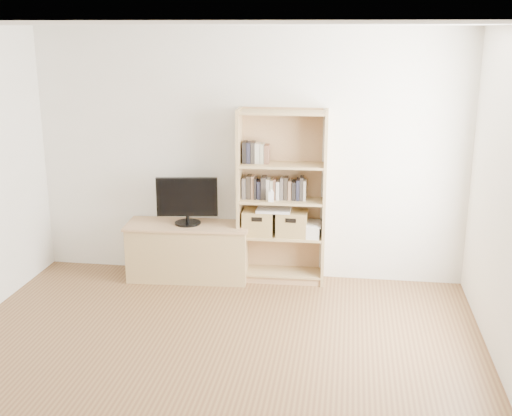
% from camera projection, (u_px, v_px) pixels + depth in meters
% --- Properties ---
extents(floor, '(4.50, 5.00, 0.01)m').
position_uv_depth(floor, '(194.00, 398.00, 4.63)').
color(floor, brown).
rests_on(floor, ground).
extents(back_wall, '(4.50, 0.02, 2.60)m').
position_uv_depth(back_wall, '(248.00, 155.00, 6.66)').
color(back_wall, white).
rests_on(back_wall, floor).
extents(ceiling, '(4.50, 5.00, 0.01)m').
position_uv_depth(ceiling, '(183.00, 24.00, 3.93)').
color(ceiling, white).
rests_on(ceiling, back_wall).
extents(tv_stand, '(1.28, 0.55, 0.57)m').
position_uv_depth(tv_stand, '(189.00, 252.00, 6.80)').
color(tv_stand, tan).
rests_on(tv_stand, floor).
extents(bookshelf, '(0.91, 0.35, 1.81)m').
position_uv_depth(bookshelf, '(282.00, 197.00, 6.56)').
color(bookshelf, tan).
rests_on(bookshelf, floor).
extents(television, '(0.63, 0.15, 0.50)m').
position_uv_depth(television, '(187.00, 201.00, 6.64)').
color(television, black).
rests_on(television, tv_stand).
extents(books_row_mid, '(0.88, 0.19, 0.24)m').
position_uv_depth(books_row_mid, '(282.00, 188.00, 6.55)').
color(books_row_mid, '#4E4744').
rests_on(books_row_mid, bookshelf).
extents(books_row_upper, '(0.39, 0.17, 0.20)m').
position_uv_depth(books_row_upper, '(263.00, 153.00, 6.48)').
color(books_row_upper, '#4E4744').
rests_on(books_row_upper, bookshelf).
extents(baby_monitor, '(0.06, 0.04, 0.10)m').
position_uv_depth(baby_monitor, '(271.00, 197.00, 6.47)').
color(baby_monitor, white).
rests_on(baby_monitor, bookshelf).
extents(basket_left, '(0.32, 0.26, 0.26)m').
position_uv_depth(basket_left, '(258.00, 222.00, 6.66)').
color(basket_left, olive).
rests_on(basket_left, bookshelf).
extents(basket_right, '(0.32, 0.26, 0.26)m').
position_uv_depth(basket_right, '(292.00, 223.00, 6.62)').
color(basket_right, olive).
rests_on(basket_right, bookshelf).
extents(laptop, '(0.35, 0.25, 0.03)m').
position_uv_depth(laptop, '(274.00, 210.00, 6.59)').
color(laptop, white).
rests_on(laptop, basket_left).
extents(magazine_stack, '(0.20, 0.27, 0.12)m').
position_uv_depth(magazine_stack, '(311.00, 230.00, 6.61)').
color(magazine_stack, beige).
rests_on(magazine_stack, bookshelf).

